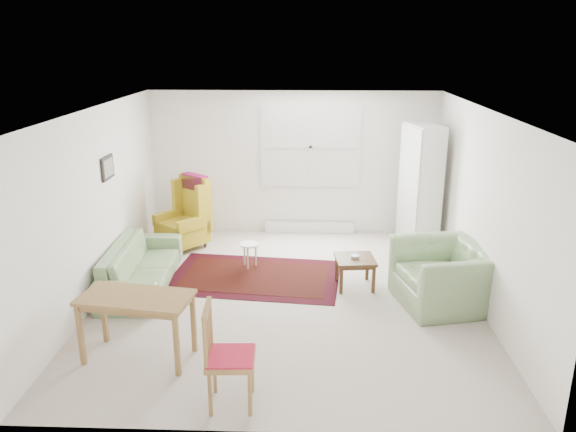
{
  "coord_description": "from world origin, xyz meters",
  "views": [
    {
      "loc": [
        0.27,
        -6.9,
        3.33
      ],
      "look_at": [
        0.0,
        0.3,
        1.05
      ],
      "focal_mm": 35.0,
      "sensor_mm": 36.0,
      "label": 1
    }
  ],
  "objects_px": {
    "wingback_chair": "(182,213)",
    "coffee_table": "(355,272)",
    "stool": "(249,255)",
    "sofa": "(140,257)",
    "armchair": "(443,270)",
    "cabinet": "(421,187)",
    "desk_chair": "(231,356)",
    "desk": "(138,327)"
  },
  "relations": [
    {
      "from": "armchair",
      "to": "desk",
      "type": "relative_size",
      "value": 1.04
    },
    {
      "from": "wingback_chair",
      "to": "stool",
      "type": "bearing_deg",
      "value": 5.08
    },
    {
      "from": "sofa",
      "to": "wingback_chair",
      "type": "distance_m",
      "value": 1.52
    },
    {
      "from": "sofa",
      "to": "armchair",
      "type": "height_order",
      "value": "armchair"
    },
    {
      "from": "wingback_chair",
      "to": "desk",
      "type": "distance_m",
      "value": 3.4
    },
    {
      "from": "cabinet",
      "to": "armchair",
      "type": "bearing_deg",
      "value": -105.03
    },
    {
      "from": "wingback_chair",
      "to": "cabinet",
      "type": "relative_size",
      "value": 0.59
    },
    {
      "from": "armchair",
      "to": "stool",
      "type": "relative_size",
      "value": 3.13
    },
    {
      "from": "armchair",
      "to": "stool",
      "type": "xyz_separation_m",
      "value": [
        -2.65,
        1.11,
        -0.28
      ]
    },
    {
      "from": "sofa",
      "to": "cabinet",
      "type": "xyz_separation_m",
      "value": [
        4.17,
        1.72,
        0.61
      ]
    },
    {
      "from": "stool",
      "to": "desk_chair",
      "type": "distance_m",
      "value": 3.37
    },
    {
      "from": "sofa",
      "to": "stool",
      "type": "height_order",
      "value": "sofa"
    },
    {
      "from": "wingback_chair",
      "to": "coffee_table",
      "type": "distance_m",
      "value": 3.11
    },
    {
      "from": "cabinet",
      "to": "desk_chair",
      "type": "distance_m",
      "value": 5.09
    },
    {
      "from": "desk_chair",
      "to": "armchair",
      "type": "bearing_deg",
      "value": -50.57
    },
    {
      "from": "wingback_chair",
      "to": "coffee_table",
      "type": "xyz_separation_m",
      "value": [
        2.74,
        -1.43,
        -0.38
      ]
    },
    {
      "from": "wingback_chair",
      "to": "desk_chair",
      "type": "bearing_deg",
      "value": -32.79
    },
    {
      "from": "coffee_table",
      "to": "desk",
      "type": "distance_m",
      "value": 3.15
    },
    {
      "from": "armchair",
      "to": "coffee_table",
      "type": "bearing_deg",
      "value": -126.61
    },
    {
      "from": "cabinet",
      "to": "coffee_table",
      "type": "bearing_deg",
      "value": -138.23
    },
    {
      "from": "wingback_chair",
      "to": "stool",
      "type": "height_order",
      "value": "wingback_chair"
    },
    {
      "from": "desk_chair",
      "to": "sofa",
      "type": "bearing_deg",
      "value": 28.78
    },
    {
      "from": "stool",
      "to": "desk",
      "type": "relative_size",
      "value": 0.33
    },
    {
      "from": "coffee_table",
      "to": "desk_chair",
      "type": "height_order",
      "value": "desk_chair"
    },
    {
      "from": "wingback_chair",
      "to": "cabinet",
      "type": "bearing_deg",
      "value": 42.35
    },
    {
      "from": "stool",
      "to": "desk_chair",
      "type": "xyz_separation_m",
      "value": [
        0.18,
        -3.35,
        0.32
      ]
    },
    {
      "from": "wingback_chair",
      "to": "sofa",
      "type": "bearing_deg",
      "value": -61.08
    },
    {
      "from": "cabinet",
      "to": "desk",
      "type": "bearing_deg",
      "value": -148.48
    },
    {
      "from": "sofa",
      "to": "stool",
      "type": "xyz_separation_m",
      "value": [
        1.45,
        0.69,
        -0.22
      ]
    },
    {
      "from": "sofa",
      "to": "coffee_table",
      "type": "bearing_deg",
      "value": -91.81
    },
    {
      "from": "wingback_chair",
      "to": "desk_chair",
      "type": "height_order",
      "value": "wingback_chair"
    },
    {
      "from": "wingback_chair",
      "to": "stool",
      "type": "xyz_separation_m",
      "value": [
        1.19,
        -0.8,
        -0.41
      ]
    },
    {
      "from": "wingback_chair",
      "to": "coffee_table",
      "type": "height_order",
      "value": "wingback_chair"
    },
    {
      "from": "sofa",
      "to": "desk_chair",
      "type": "relative_size",
      "value": 1.99
    },
    {
      "from": "coffee_table",
      "to": "desk",
      "type": "xyz_separation_m",
      "value": [
        -2.48,
        -1.94,
        0.15
      ]
    },
    {
      "from": "coffee_table",
      "to": "cabinet",
      "type": "height_order",
      "value": "cabinet"
    },
    {
      "from": "armchair",
      "to": "coffee_table",
      "type": "distance_m",
      "value": 1.23
    },
    {
      "from": "armchair",
      "to": "wingback_chair",
      "type": "height_order",
      "value": "wingback_chair"
    },
    {
      "from": "wingback_chair",
      "to": "cabinet",
      "type": "height_order",
      "value": "cabinet"
    },
    {
      "from": "armchair",
      "to": "stool",
      "type": "height_order",
      "value": "armchair"
    },
    {
      "from": "coffee_table",
      "to": "armchair",
      "type": "bearing_deg",
      "value": -23.49
    },
    {
      "from": "armchair",
      "to": "desk_chair",
      "type": "relative_size",
      "value": 1.18
    }
  ]
}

